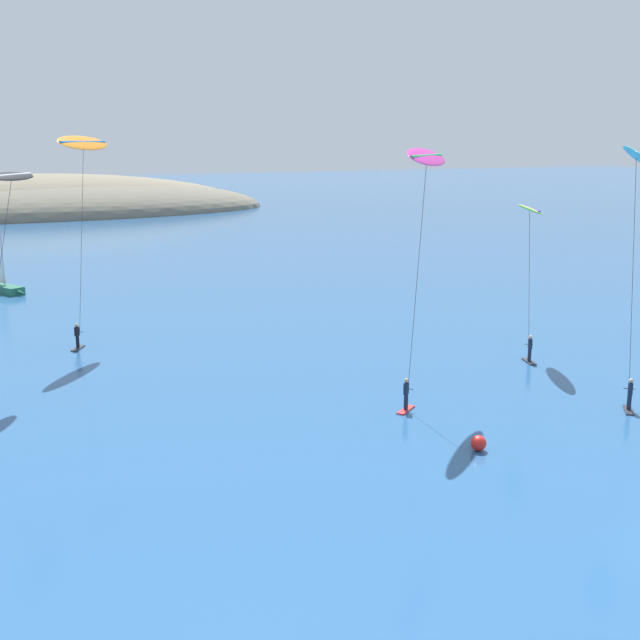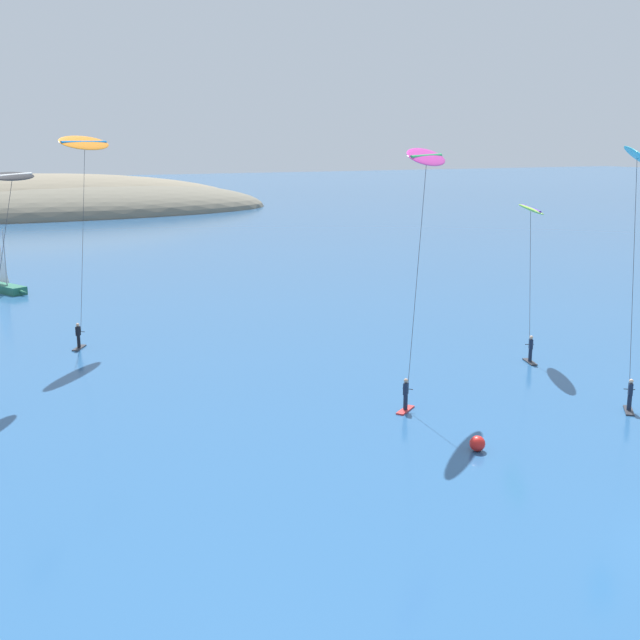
% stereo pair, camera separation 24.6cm
% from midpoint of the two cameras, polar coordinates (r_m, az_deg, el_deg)
% --- Properties ---
extents(headland_island, '(89.51, 36.47, 14.60)m').
position_cam_midpoint_polar(headland_island, '(160.04, -19.24, 7.19)').
color(headland_island, '#7A705B').
rests_on(headland_island, ground).
extents(sailboat_near, '(3.44, 5.76, 5.70)m').
position_cam_midpoint_polar(sailboat_near, '(77.18, -21.26, 2.29)').
color(sailboat_near, '#23664C').
rests_on(sailboat_near, ground).
extents(kitesurfer_lime, '(3.60, 5.35, 9.54)m').
position_cam_midpoint_polar(kitesurfer_lime, '(51.62, 14.89, 6.72)').
color(kitesurfer_lime, '#2D2D33').
rests_on(kitesurfer_lime, ground).
extents(kitesurfer_magenta, '(5.53, 4.98, 13.10)m').
position_cam_midpoint_polar(kitesurfer_magenta, '(41.43, 7.68, 10.29)').
color(kitesurfer_magenta, red).
rests_on(kitesurfer_magenta, ground).
extents(kitesurfer_cyan, '(5.64, 6.52, 13.19)m').
position_cam_midpoint_polar(kitesurfer_cyan, '(45.84, 21.74, 9.63)').
color(kitesurfer_cyan, '#2D2D33').
rests_on(kitesurfer_cyan, ground).
extents(kitesurfer_black, '(5.11, 7.12, 11.82)m').
position_cam_midpoint_polar(kitesurfer_black, '(45.96, -21.10, 8.01)').
color(kitesurfer_black, '#2D2D33').
rests_on(kitesurfer_black, ground).
extents(kitesurfer_orange, '(4.96, 5.71, 13.77)m').
position_cam_midpoint_polar(kitesurfer_orange, '(55.47, -16.29, 11.17)').
color(kitesurfer_orange, '#2D2D33').
rests_on(kitesurfer_orange, ground).
extents(marker_buoy, '(0.70, 0.70, 0.70)m').
position_cam_midpoint_polar(marker_buoy, '(36.43, 11.32, -8.61)').
color(marker_buoy, red).
rests_on(marker_buoy, ground).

